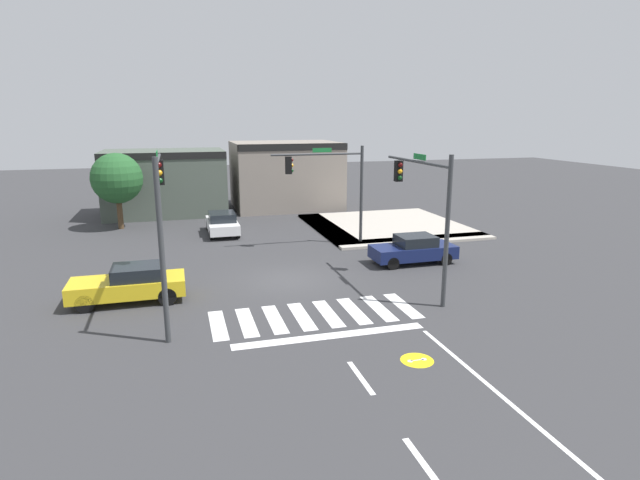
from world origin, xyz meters
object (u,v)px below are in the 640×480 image
(car_white, at_px, (222,223))
(roadside_tree, at_px, (117,179))
(car_navy, at_px, (414,249))
(traffic_signal_southeast, at_px, (424,196))
(traffic_signal_southwest, at_px, (160,206))
(traffic_signal_northeast, at_px, (330,177))
(car_yellow, at_px, (130,284))

(car_white, relative_size, roadside_tree, 0.83)
(roadside_tree, bearing_deg, car_navy, -40.44)
(traffic_signal_southeast, height_order, roadside_tree, traffic_signal_southeast)
(car_navy, relative_size, car_white, 1.02)
(traffic_signal_southwest, relative_size, roadside_tree, 1.22)
(traffic_signal_southwest, xyz_separation_m, car_navy, (12.09, 4.72, -3.60))
(traffic_signal_northeast, height_order, car_white, traffic_signal_northeast)
(roadside_tree, bearing_deg, traffic_signal_northeast, -34.46)
(car_navy, bearing_deg, car_white, 132.89)
(car_navy, xyz_separation_m, car_yellow, (-13.56, -2.07, 0.04))
(car_navy, bearing_deg, traffic_signal_southwest, -158.67)
(traffic_signal_southwest, bearing_deg, traffic_signal_southeast, -85.79)
(traffic_signal_southwest, height_order, car_navy, traffic_signal_southwest)
(car_navy, bearing_deg, traffic_signal_northeast, 123.63)
(traffic_signal_southwest, distance_m, car_navy, 13.47)
(car_white, bearing_deg, traffic_signal_southwest, -13.00)
(traffic_signal_southeast, xyz_separation_m, car_yellow, (-11.94, 1.88, -3.37))
(traffic_signal_southwest, height_order, roadside_tree, traffic_signal_southwest)
(traffic_signal_southeast, bearing_deg, traffic_signal_southwest, 94.21)
(car_yellow, bearing_deg, roadside_tree, -83.65)
(traffic_signal_southeast, relative_size, roadside_tree, 1.18)
(traffic_signal_southwest, relative_size, traffic_signal_southeast, 1.03)
(traffic_signal_northeast, distance_m, car_navy, 6.48)
(traffic_signal_southwest, relative_size, car_yellow, 1.38)
(car_white, bearing_deg, traffic_signal_northeast, 49.80)
(traffic_signal_southwest, relative_size, traffic_signal_northeast, 1.07)
(traffic_signal_southeast, distance_m, car_navy, 5.47)
(car_yellow, height_order, roadside_tree, roadside_tree)
(car_white, relative_size, car_yellow, 0.94)
(traffic_signal_northeast, relative_size, roadside_tree, 1.13)
(traffic_signal_southwest, relative_size, car_navy, 1.44)
(car_navy, xyz_separation_m, car_white, (-8.81, 9.49, -0.00))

